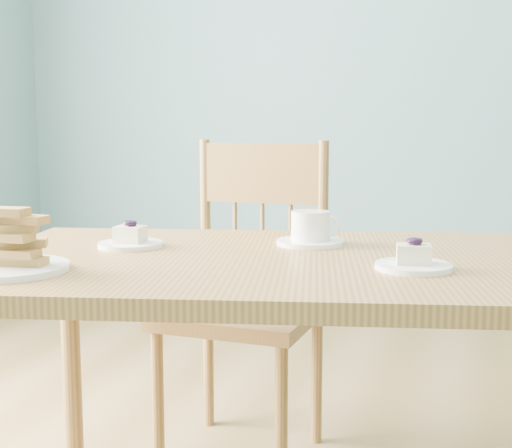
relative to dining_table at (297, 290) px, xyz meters
name	(u,v)px	position (x,y,z in m)	size (l,w,h in m)	color
dining_table	(297,290)	(0.00, 0.00, 0.00)	(1.47, 1.03, 0.71)	#9C6C3B
dining_chair	(246,297)	(-0.29, 0.54, -0.16)	(0.45, 0.43, 0.94)	#9C6C3B
cheesecake_plate_near	(414,261)	(0.24, -0.06, 0.09)	(0.15, 0.15, 0.06)	white
cheesecake_plate_far	(130,240)	(-0.39, 0.01, 0.09)	(0.15, 0.15, 0.06)	white
coffee_cup	(311,230)	(-0.01, 0.16, 0.10)	(0.16, 0.16, 0.08)	white
biscotti_plate	(6,250)	(-0.49, -0.30, 0.11)	(0.23, 0.23, 0.12)	white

